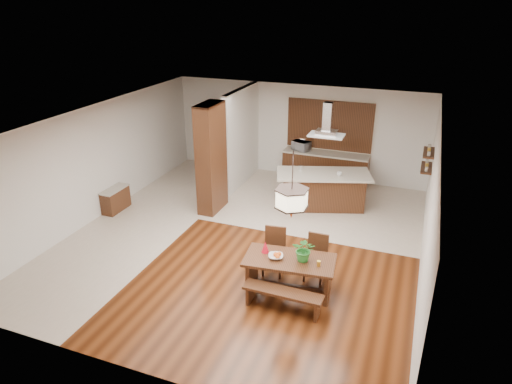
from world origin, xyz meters
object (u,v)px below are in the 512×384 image
at_px(pendant_lantern, 292,186).
at_px(hallway_console, 116,200).
at_px(dining_bench, 283,300).
at_px(dining_chair_right, 315,258).
at_px(microwave, 301,146).
at_px(range_hood, 327,119).
at_px(dining_table, 289,267).
at_px(fruit_bowl, 276,256).
at_px(island_cup, 339,174).
at_px(kitchen_island, 323,190).
at_px(foliage_plant, 304,250).
at_px(dining_chair_left, 273,252).

bearing_deg(pendant_lantern, hallway_console, 161.21).
relative_size(dining_bench, dining_chair_right, 1.56).
height_order(dining_chair_right, microwave, microwave).
bearing_deg(range_hood, dining_table, -86.27).
relative_size(dining_table, fruit_bowl, 6.43).
height_order(dining_table, fruit_bowl, fruit_bowl).
bearing_deg(island_cup, pendant_lantern, -92.42).
xyz_separation_m(range_hood, island_cup, (0.43, -0.08, -1.39)).
bearing_deg(dining_bench, microwave, 102.83).
distance_m(dining_chair_right, microwave, 5.58).
xyz_separation_m(kitchen_island, island_cup, (0.43, -0.08, 0.55)).
bearing_deg(foliage_plant, kitchen_island, 97.63).
relative_size(hallway_console, dining_chair_left, 0.88).
bearing_deg(foliage_plant, island_cup, 91.54).
xyz_separation_m(foliage_plant, range_hood, (-0.53, 3.95, 1.51)).
relative_size(dining_table, dining_chair_left, 1.82).
bearing_deg(hallway_console, dining_chair_left, -15.46).
relative_size(dining_chair_right, range_hood, 1.06).
height_order(pendant_lantern, foliage_plant, pendant_lantern).
height_order(kitchen_island, range_hood, range_hood).
xyz_separation_m(dining_bench, fruit_bowl, (-0.33, 0.56, 0.55)).
height_order(dining_bench, fruit_bowl, fruit_bowl).
bearing_deg(fruit_bowl, dining_bench, -59.63).
bearing_deg(kitchen_island, microwave, 103.31).
relative_size(fruit_bowl, island_cup, 2.17).
distance_m(hallway_console, range_hood, 5.99).
height_order(dining_bench, dining_chair_left, dining_chair_left).
xyz_separation_m(hallway_console, microwave, (4.02, 3.98, 0.78)).
bearing_deg(dining_chair_left, dining_table, -51.59).
bearing_deg(microwave, fruit_bowl, -57.47).
xyz_separation_m(dining_chair_left, foliage_plant, (0.76, -0.44, 0.46)).
bearing_deg(island_cup, dining_chair_left, -100.78).
distance_m(dining_chair_left, island_cup, 3.54).
xyz_separation_m(dining_bench, pendant_lantern, (-0.07, 0.62, 2.04)).
bearing_deg(dining_chair_right, island_cup, 93.95).
relative_size(dining_chair_left, foliage_plant, 2.09).
bearing_deg(dining_bench, dining_chair_left, 116.71).
bearing_deg(microwave, dining_table, -54.92).
distance_m(pendant_lantern, kitchen_island, 4.35).
relative_size(dining_chair_right, kitchen_island, 0.36).
height_order(fruit_bowl, kitchen_island, kitchen_island).
bearing_deg(kitchen_island, dining_chair_left, -112.29).
bearing_deg(foliage_plant, microwave, 106.10).
bearing_deg(dining_chair_left, dining_chair_right, -0.88).
bearing_deg(dining_chair_left, pendant_lantern, -51.59).
xyz_separation_m(dining_table, microwave, (-1.40, 5.82, 0.56)).
height_order(foliage_plant, kitchen_island, foliage_plant).
xyz_separation_m(dining_table, fruit_bowl, (-0.26, -0.07, 0.23)).
relative_size(pendant_lantern, microwave, 2.50).
bearing_deg(kitchen_island, range_hood, 71.42).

